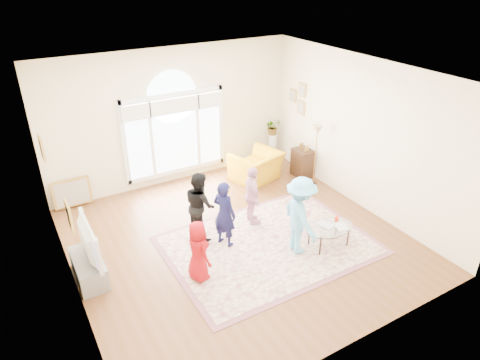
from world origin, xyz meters
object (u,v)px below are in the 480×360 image
area_rug (269,245)px  television (84,242)px  coffee_table (329,228)px  armchair (256,167)px  tv_console (89,268)px

area_rug → television: (-3.16, 0.75, 0.74)m
coffee_table → armchair: size_ratio=0.94×
area_rug → coffee_table: (0.97, -0.57, 0.39)m
area_rug → tv_console: tv_console is taller
tv_console → armchair: bearing=20.8°
tv_console → area_rug: bearing=-13.4°
television → coffee_table: (4.13, -1.33, -0.35)m
area_rug → tv_console: bearing=166.6°
area_rug → television: bearing=166.6°
coffee_table → area_rug: bearing=153.5°
coffee_table → armchair: 3.02m
area_rug → television: size_ratio=3.12×
tv_console → armchair: armchair is taller
television → coffee_table: size_ratio=1.12×
tv_console → armchair: (4.40, 1.68, 0.15)m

